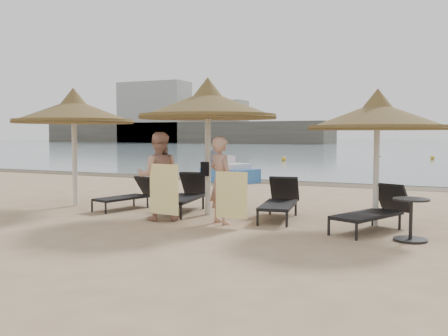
# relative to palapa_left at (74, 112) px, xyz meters

# --- Properties ---
(ground) EXTENTS (160.00, 160.00, 0.00)m
(ground) POSITION_rel_palapa_left_xyz_m (4.06, -1.24, -2.44)
(ground) COLOR tan
(ground) RESTS_ON ground
(sea) EXTENTS (200.00, 140.00, 0.03)m
(sea) POSITION_rel_palapa_left_xyz_m (4.06, 78.76, -2.43)
(sea) COLOR slate
(sea) RESTS_ON ground
(wet_sand_strip) EXTENTS (200.00, 1.60, 0.01)m
(wet_sand_strip) POSITION_rel_palapa_left_xyz_m (4.06, 8.16, -2.44)
(wet_sand_strip) COLOR #4C3F2C
(wet_sand_strip) RESTS_ON ground
(far_shore) EXTENTS (150.00, 54.80, 12.00)m
(far_shore) POSITION_rel_palapa_left_xyz_m (-21.04, 76.58, 0.47)
(far_shore) COLOR #575246
(far_shore) RESTS_ON ground
(palapa_left) EXTENTS (3.09, 3.09, 3.06)m
(palapa_left) POSITION_rel_palapa_left_xyz_m (0.00, 0.00, 0.00)
(palapa_left) COLOR silver
(palapa_left) RESTS_ON ground
(palapa_center) EXTENTS (3.20, 3.20, 3.17)m
(palapa_center) POSITION_rel_palapa_left_xyz_m (3.76, 0.21, 0.08)
(palapa_center) COLOR silver
(palapa_center) RESTS_ON ground
(palapa_right) EXTENTS (2.82, 2.82, 2.80)m
(palapa_right) POSITION_rel_palapa_left_xyz_m (7.50, 0.42, -0.21)
(palapa_right) COLOR silver
(palapa_right) RESTS_ON ground
(lounger_far_left) EXTENTS (0.98, 1.83, 0.78)m
(lounger_far_left) POSITION_rel_palapa_left_xyz_m (1.55, 0.22, -2.09)
(lounger_far_left) COLOR black
(lounger_far_left) RESTS_ON ground
(lounger_near_left) EXTENTS (0.99, 2.13, 0.92)m
(lounger_near_left) POSITION_rel_palapa_left_xyz_m (3.04, 0.43, -2.03)
(lounger_near_left) COLOR black
(lounger_near_left) RESTS_ON ground
(lounger_near_right) EXTENTS (0.99, 2.07, 0.89)m
(lounger_near_right) POSITION_rel_palapa_left_xyz_m (5.43, 0.48, -2.04)
(lounger_near_right) COLOR black
(lounger_near_right) RESTS_ON ground
(lounger_far_right) EXTENTS (1.38, 2.07, 0.88)m
(lounger_far_right) POSITION_rel_palapa_left_xyz_m (7.56, -0.11, -2.04)
(lounger_far_right) COLOR black
(lounger_far_right) RESTS_ON ground
(side_table) EXTENTS (0.62, 0.62, 0.75)m
(side_table) POSITION_rel_palapa_left_xyz_m (8.28, -0.83, -2.09)
(side_table) COLOR black
(side_table) RESTS_ON ground
(person_left) EXTENTS (1.21, 1.07, 2.22)m
(person_left) POSITION_rel_palapa_left_xyz_m (3.13, -0.90, -1.33)
(person_left) COLOR tan
(person_left) RESTS_ON ground
(person_right) EXTENTS (1.16, 1.03, 2.11)m
(person_right) POSITION_rel_palapa_left_xyz_m (4.54, -0.71, -1.38)
(person_right) COLOR tan
(person_right) RESTS_ON ground
(towel_left) EXTENTS (0.75, 0.11, 1.05)m
(towel_left) POSITION_rel_palapa_left_xyz_m (3.48, -1.25, -1.71)
(towel_left) COLOR yellow
(towel_left) RESTS_ON ground
(towel_right) EXTENTS (0.67, 0.08, 0.94)m
(towel_right) POSITION_rel_palapa_left_xyz_m (4.89, -0.96, -1.79)
(towel_right) COLOR yellow
(towel_right) RESTS_ON ground
(bag_patterned) EXTENTS (0.32, 0.14, 0.39)m
(bag_patterned) POSITION_rel_palapa_left_xyz_m (3.76, 0.39, -1.15)
(bag_patterned) COLOR white
(bag_patterned) RESTS_ON ground
(bag_dark) EXTENTS (0.24, 0.16, 0.32)m
(bag_dark) POSITION_rel_palapa_left_xyz_m (3.76, 0.05, -1.36)
(bag_dark) COLOR black
(bag_dark) RESTS_ON ground
(pedal_boat) EXTENTS (2.47, 2.01, 1.00)m
(pedal_boat) POSITION_rel_palapa_left_xyz_m (1.01, 7.47, -2.07)
(pedal_boat) COLOR #326CB9
(pedal_boat) RESTS_ON ground
(buoy_left) EXTENTS (0.33, 0.33, 0.33)m
(buoy_left) POSITION_rel_palapa_left_xyz_m (-1.49, 21.87, -2.28)
(buoy_left) COLOR gold
(buoy_left) RESTS_ON ground
(buoy_mid) EXTENTS (0.31, 0.31, 0.31)m
(buoy_mid) POSITION_rel_palapa_left_xyz_m (7.46, 28.26, -2.29)
(buoy_mid) COLOR gold
(buoy_mid) RESTS_ON ground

